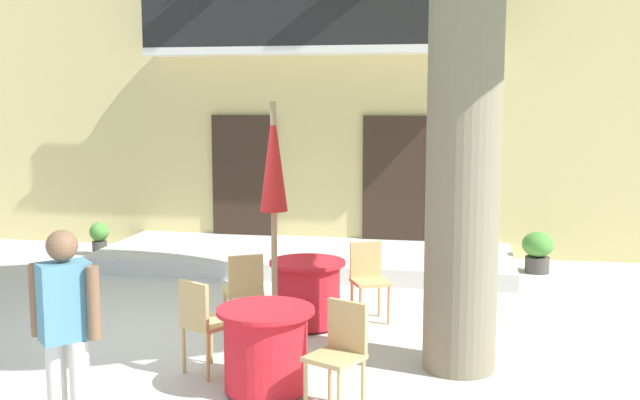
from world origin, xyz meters
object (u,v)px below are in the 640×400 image
(cafe_table_near_tree, at_px, (307,293))
(ground_planter_right, at_px, (538,250))
(cafe_chair_near_tree_1, at_px, (368,276))
(pedestrian_mid_plaza, at_px, (66,331))
(cafe_table_middle, at_px, (266,349))
(cafe_chair_middle_0, at_px, (203,320))
(ground_planter_left, at_px, (99,237))
(cafe_umbrella, at_px, (274,190))
(cafe_chair_middle_1, at_px, (340,348))
(cafe_chair_near_tree_0, at_px, (244,287))

(cafe_table_near_tree, relative_size, ground_planter_right, 1.41)
(cafe_chair_near_tree_1, distance_m, pedestrian_mid_plaza, 4.22)
(cafe_table_near_tree, relative_size, cafe_table_middle, 1.00)
(cafe_chair_middle_0, xyz_separation_m, ground_planter_left, (-3.53, 4.89, -0.22))
(cafe_umbrella, relative_size, pedestrian_mid_plaza, 1.52)
(cafe_table_near_tree, height_order, ground_planter_right, cafe_table_near_tree)
(ground_planter_right, bearing_deg, ground_planter_left, -179.53)
(ground_planter_left, height_order, pedestrian_mid_plaza, pedestrian_mid_plaza)
(cafe_table_middle, height_order, ground_planter_right, cafe_table_middle)
(cafe_chair_near_tree_1, distance_m, cafe_chair_middle_1, 2.63)
(cafe_chair_middle_0, bearing_deg, cafe_umbrella, 59.70)
(cafe_chair_middle_0, relative_size, cafe_umbrella, 0.36)
(cafe_chair_near_tree_0, bearing_deg, cafe_chair_near_tree_1, 32.73)
(cafe_table_near_tree, distance_m, cafe_chair_middle_1, 2.37)
(cafe_chair_near_tree_0, height_order, cafe_umbrella, cafe_umbrella)
(cafe_table_middle, relative_size, ground_planter_left, 1.57)
(cafe_table_middle, distance_m, cafe_umbrella, 1.72)
(ground_planter_left, height_order, ground_planter_right, ground_planter_right)
(cafe_table_near_tree, relative_size, cafe_chair_near_tree_0, 0.95)
(cafe_chair_near_tree_1, distance_m, ground_planter_left, 5.60)
(ground_planter_right, height_order, pedestrian_mid_plaza, pedestrian_mid_plaza)
(cafe_chair_near_tree_0, bearing_deg, cafe_chair_middle_0, -91.55)
(cafe_chair_middle_0, bearing_deg, pedestrian_mid_plaza, -101.64)
(cafe_table_middle, bearing_deg, ground_planter_right, 62.02)
(cafe_chair_near_tree_1, relative_size, cafe_table_middle, 1.05)
(cafe_chair_near_tree_1, relative_size, ground_planter_left, 1.65)
(cafe_table_middle, xyz_separation_m, cafe_chair_middle_0, (-0.69, 0.30, 0.14))
(cafe_table_near_tree, xyz_separation_m, cafe_table_middle, (0.03, -1.98, 0.00))
(cafe_umbrella, xyz_separation_m, ground_planter_right, (2.99, 4.12, -1.32))
(cafe_chair_middle_0, relative_size, cafe_chair_middle_1, 1.00)
(cafe_chair_near_tree_0, xyz_separation_m, cafe_chair_near_tree_1, (1.27, 0.81, 0.00))
(ground_planter_left, distance_m, ground_planter_right, 7.01)
(ground_planter_right, bearing_deg, cafe_chair_near_tree_1, -127.04)
(cafe_chair_middle_1, distance_m, cafe_umbrella, 2.02)
(cafe_chair_near_tree_1, bearing_deg, cafe_chair_middle_0, -122.28)
(cafe_table_near_tree, xyz_separation_m, cafe_umbrella, (-0.17, -0.84, 1.27))
(cafe_table_near_tree, distance_m, cafe_table_middle, 1.98)
(cafe_table_middle, bearing_deg, cafe_table_near_tree, 91.01)
(cafe_chair_near_tree_0, xyz_separation_m, cafe_chair_middle_0, (-0.03, -1.25, 0.00))
(cafe_table_near_tree, xyz_separation_m, pedestrian_mid_plaza, (-1.02, -3.46, 0.56))
(cafe_table_middle, distance_m, cafe_chair_middle_0, 0.77)
(cafe_table_middle, xyz_separation_m, ground_planter_right, (2.79, 5.25, -0.05))
(cafe_chair_near_tree_0, relative_size, cafe_umbrella, 0.36)
(cafe_table_middle, xyz_separation_m, ground_planter_left, (-4.22, 5.19, -0.08))
(cafe_chair_middle_0, xyz_separation_m, ground_planter_right, (3.48, 4.95, -0.19))
(cafe_chair_middle_1, height_order, cafe_umbrella, cafe_umbrella)
(cafe_table_near_tree, xyz_separation_m, ground_planter_right, (2.82, 3.27, -0.05))
(ground_planter_right, bearing_deg, cafe_chair_near_tree_0, -132.96)
(ground_planter_right, bearing_deg, cafe_table_middle, -117.98)
(cafe_table_middle, bearing_deg, ground_planter_left, 129.08)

